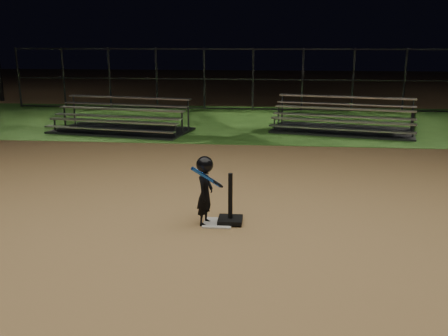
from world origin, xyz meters
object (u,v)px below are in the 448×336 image
batting_tee (230,213)px  bleacher_left (121,125)px  home_plate (218,223)px  child_batter (205,189)px  bleacher_right (342,125)px

batting_tee → bleacher_left: (-4.10, 7.58, 0.04)m
batting_tee → bleacher_left: 8.62m
bleacher_left → batting_tee: bearing=-51.8°
home_plate → child_batter: 0.60m
bleacher_right → child_batter: bearing=-98.7°
child_batter → bleacher_left: size_ratio=0.24×
batting_tee → child_batter: 0.57m
bleacher_right → bleacher_left: bearing=-162.0°
home_plate → batting_tee: bearing=15.5°
home_plate → bleacher_right: bearing=70.0°
child_batter → bleacher_left: 8.53m
batting_tee → bleacher_left: bleacher_left is taller
home_plate → batting_tee: 0.26m
home_plate → bleacher_left: size_ratio=0.10×
batting_tee → bleacher_left: size_ratio=0.18×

